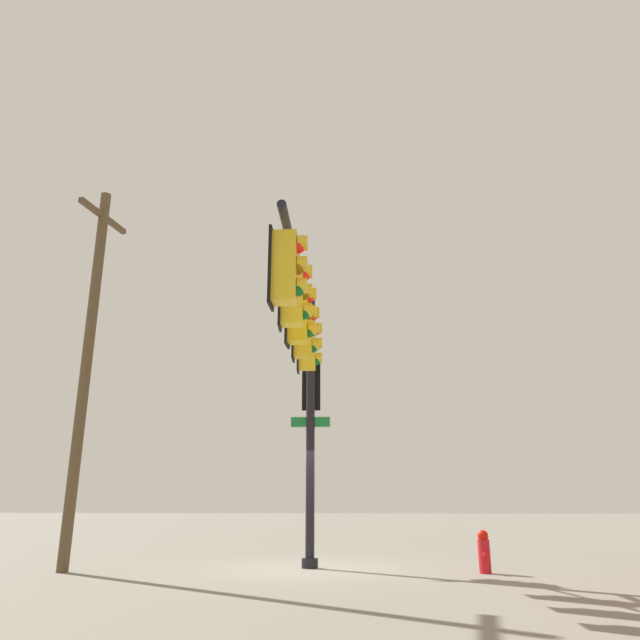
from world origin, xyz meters
name	(u,v)px	position (x,y,z in m)	size (l,w,h in m)	color
ground_plane	(310,568)	(0.00, 0.00, 0.00)	(120.00, 120.00, 0.00)	gray
signal_pole_assembly	(304,346)	(2.34, 0.08, 4.37)	(6.99, 0.95, 6.15)	black
utility_pole	(87,358)	(1.20, -4.97, 4.49)	(1.79, 0.43, 8.62)	brown
fire_hydrant	(484,552)	(0.71, 3.63, 0.41)	(0.33, 0.24, 0.83)	red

